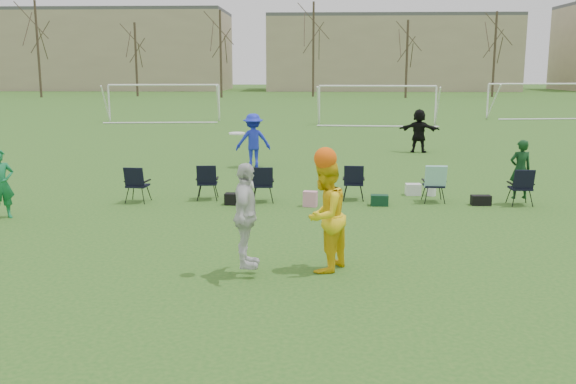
{
  "coord_description": "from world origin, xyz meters",
  "views": [
    {
      "loc": [
        -0.07,
        -8.92,
        3.53
      ],
      "look_at": [
        -0.52,
        2.81,
        1.25
      ],
      "focal_mm": 40.0,
      "sensor_mm": 36.0,
      "label": 1
    }
  ],
  "objects_px": {
    "fielder_blue": "(253,141)",
    "goal_left": "(164,92)",
    "goal_mid": "(377,94)",
    "fielder_green_near": "(1,184)",
    "fielder_black": "(419,131)",
    "goal_right": "(538,91)",
    "center_contest": "(297,214)"
  },
  "relations": [
    {
      "from": "center_contest",
      "to": "goal_mid",
      "type": "xyz_separation_m",
      "value": [
        4.33,
        30.14,
        0.88
      ]
    },
    {
      "from": "goal_mid",
      "to": "fielder_green_near",
      "type": "bearing_deg",
      "value": -109.48
    },
    {
      "from": "goal_mid",
      "to": "fielder_blue",
      "type": "bearing_deg",
      "value": -104.87
    },
    {
      "from": "goal_mid",
      "to": "goal_right",
      "type": "xyz_separation_m",
      "value": [
        12.0,
        6.0,
        0.0
      ]
    },
    {
      "from": "center_contest",
      "to": "goal_mid",
      "type": "relative_size",
      "value": 0.33
    },
    {
      "from": "fielder_blue",
      "to": "goal_mid",
      "type": "height_order",
      "value": "goal_mid"
    },
    {
      "from": "fielder_black",
      "to": "goal_mid",
      "type": "xyz_separation_m",
      "value": [
        -0.43,
        13.71,
        1.01
      ]
    },
    {
      "from": "goal_left",
      "to": "goal_mid",
      "type": "distance_m",
      "value": 14.14
    },
    {
      "from": "fielder_black",
      "to": "goal_right",
      "type": "relative_size",
      "value": 0.25
    },
    {
      "from": "goal_left",
      "to": "goal_right",
      "type": "relative_size",
      "value": 1.01
    },
    {
      "from": "fielder_green_near",
      "to": "goal_mid",
      "type": "distance_m",
      "value": 28.68
    },
    {
      "from": "fielder_blue",
      "to": "goal_right",
      "type": "xyz_separation_m",
      "value": [
        18.18,
        24.1,
        0.96
      ]
    },
    {
      "from": "center_contest",
      "to": "fielder_black",
      "type": "bearing_deg",
      "value": 73.83
    },
    {
      "from": "goal_right",
      "to": "fielder_green_near",
      "type": "bearing_deg",
      "value": -133.96
    },
    {
      "from": "goal_left",
      "to": "fielder_black",
      "type": "bearing_deg",
      "value": -52.44
    },
    {
      "from": "goal_mid",
      "to": "center_contest",
      "type": "bearing_deg",
      "value": -94.18
    },
    {
      "from": "goal_left",
      "to": "goal_mid",
      "type": "height_order",
      "value": "same"
    },
    {
      "from": "goal_mid",
      "to": "goal_right",
      "type": "height_order",
      "value": "same"
    },
    {
      "from": "goal_mid",
      "to": "goal_right",
      "type": "distance_m",
      "value": 13.42
    },
    {
      "from": "fielder_green_near",
      "to": "goal_left",
      "type": "relative_size",
      "value": 0.22
    },
    {
      "from": "goal_left",
      "to": "goal_mid",
      "type": "xyz_separation_m",
      "value": [
        14.0,
        -2.0,
        0.0
      ]
    },
    {
      "from": "fielder_blue",
      "to": "goal_left",
      "type": "relative_size",
      "value": 0.26
    },
    {
      "from": "fielder_blue",
      "to": "goal_right",
      "type": "bearing_deg",
      "value": -139.15
    },
    {
      "from": "center_contest",
      "to": "goal_left",
      "type": "xyz_separation_m",
      "value": [
        -9.67,
        32.14,
        0.88
      ]
    },
    {
      "from": "fielder_black",
      "to": "goal_left",
      "type": "relative_size",
      "value": 0.25
    },
    {
      "from": "fielder_blue",
      "to": "goal_mid",
      "type": "relative_size",
      "value": 0.26
    },
    {
      "from": "fielder_black",
      "to": "fielder_green_near",
      "type": "bearing_deg",
      "value": 60.89
    },
    {
      "from": "goal_mid",
      "to": "goal_right",
      "type": "bearing_deg",
      "value": 30.57
    },
    {
      "from": "fielder_blue",
      "to": "goal_mid",
      "type": "distance_m",
      "value": 19.15
    },
    {
      "from": "fielder_black",
      "to": "fielder_blue",
      "type": "bearing_deg",
      "value": 47.71
    },
    {
      "from": "fielder_green_near",
      "to": "goal_mid",
      "type": "relative_size",
      "value": 0.22
    },
    {
      "from": "fielder_green_near",
      "to": "fielder_blue",
      "type": "distance_m",
      "value": 9.72
    }
  ]
}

